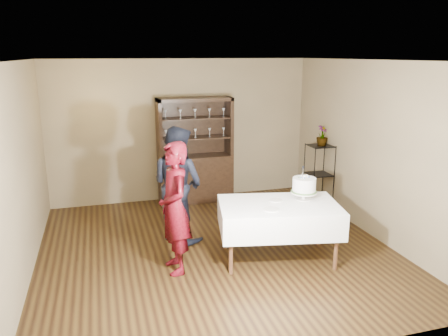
{
  "coord_description": "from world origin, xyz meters",
  "views": [
    {
      "loc": [
        -1.53,
        -5.7,
        2.78
      ],
      "look_at": [
        0.15,
        0.1,
        1.2
      ],
      "focal_mm": 35.0,
      "sensor_mm": 36.0,
      "label": 1
    }
  ],
  "objects_px": {
    "china_hutch": "(195,167)",
    "plant_etagere": "(319,174)",
    "cake": "(304,186)",
    "cake_table": "(279,217)",
    "man": "(178,184)",
    "potted_plant": "(322,136)",
    "woman": "(175,208)"
  },
  "relations": [
    {
      "from": "plant_etagere",
      "to": "cake",
      "type": "bearing_deg",
      "value": -124.34
    },
    {
      "from": "cake_table",
      "to": "man",
      "type": "bearing_deg",
      "value": 137.89
    },
    {
      "from": "cake_table",
      "to": "woman",
      "type": "bearing_deg",
      "value": 177.17
    },
    {
      "from": "cake",
      "to": "plant_etagere",
      "type": "bearing_deg",
      "value": 55.66
    },
    {
      "from": "potted_plant",
      "to": "woman",
      "type": "bearing_deg",
      "value": -151.19
    },
    {
      "from": "china_hutch",
      "to": "cake_table",
      "type": "height_order",
      "value": "china_hutch"
    },
    {
      "from": "woman",
      "to": "potted_plant",
      "type": "xyz_separation_m",
      "value": [
        2.95,
        1.63,
        0.5
      ]
    },
    {
      "from": "cake",
      "to": "potted_plant",
      "type": "relative_size",
      "value": 1.37
    },
    {
      "from": "woman",
      "to": "man",
      "type": "bearing_deg",
      "value": 162.15
    },
    {
      "from": "china_hutch",
      "to": "cake",
      "type": "bearing_deg",
      "value": -70.63
    },
    {
      "from": "man",
      "to": "cake_table",
      "type": "bearing_deg",
      "value": -170.79
    },
    {
      "from": "china_hutch",
      "to": "woman",
      "type": "xyz_separation_m",
      "value": [
        -0.87,
        -2.71,
        0.2
      ]
    },
    {
      "from": "plant_etagere",
      "to": "potted_plant",
      "type": "relative_size",
      "value": 3.3
    },
    {
      "from": "cake_table",
      "to": "cake",
      "type": "distance_m",
      "value": 0.56
    },
    {
      "from": "cake_table",
      "to": "woman",
      "type": "height_order",
      "value": "woman"
    },
    {
      "from": "woman",
      "to": "plant_etagere",
      "type": "bearing_deg",
      "value": 113.96
    },
    {
      "from": "man",
      "to": "potted_plant",
      "type": "xyz_separation_m",
      "value": [
        2.73,
        0.61,
        0.49
      ]
    },
    {
      "from": "china_hutch",
      "to": "plant_etagere",
      "type": "height_order",
      "value": "china_hutch"
    },
    {
      "from": "cake_table",
      "to": "man",
      "type": "distance_m",
      "value": 1.63
    },
    {
      "from": "plant_etagere",
      "to": "cake",
      "type": "height_order",
      "value": "cake"
    },
    {
      "from": "plant_etagere",
      "to": "man",
      "type": "relative_size",
      "value": 0.68
    },
    {
      "from": "cake",
      "to": "china_hutch",
      "type": "bearing_deg",
      "value": 109.37
    },
    {
      "from": "woman",
      "to": "cake",
      "type": "relative_size",
      "value": 3.49
    },
    {
      "from": "cake",
      "to": "man",
      "type": "bearing_deg",
      "value": 147.75
    },
    {
      "from": "cake_table",
      "to": "china_hutch",
      "type": "bearing_deg",
      "value": 101.22
    },
    {
      "from": "plant_etagere",
      "to": "woman",
      "type": "distance_m",
      "value": 3.39
    },
    {
      "from": "china_hutch",
      "to": "woman",
      "type": "relative_size",
      "value": 1.15
    },
    {
      "from": "woman",
      "to": "cake",
      "type": "bearing_deg",
      "value": 84.77
    },
    {
      "from": "cake",
      "to": "cake_table",
      "type": "bearing_deg",
      "value": -169.44
    },
    {
      "from": "plant_etagere",
      "to": "man",
      "type": "xyz_separation_m",
      "value": [
        -2.73,
        -0.65,
        0.23
      ]
    },
    {
      "from": "cake",
      "to": "potted_plant",
      "type": "xyz_separation_m",
      "value": [
        1.13,
        1.62,
        0.36
      ]
    },
    {
      "from": "plant_etagere",
      "to": "potted_plant",
      "type": "distance_m",
      "value": 0.72
    }
  ]
}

